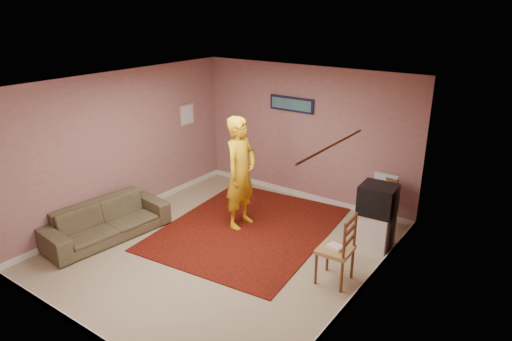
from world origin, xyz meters
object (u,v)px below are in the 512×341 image
Objects in this scene: tv_cabinet at (375,231)px; crt_tv at (378,199)px; chair_a at (380,199)px; person at (241,173)px; sofa at (106,221)px; chair_b at (336,241)px.

crt_tv reaches higher than tv_cabinet.
chair_a is 0.26× the size of person.
tv_cabinet is at bearing -53.26° from sofa.
chair_b is 3.78m from sofa.
chair_b is 0.27× the size of sofa.
sofa is 2.35m from person.
chair_b is (-0.12, -1.15, 0.31)m from tv_cabinet.
chair_a is 1.82m from chair_b.
person is (-2.02, -1.20, 0.40)m from chair_a.
sofa is (-3.75, -2.17, -0.02)m from tv_cabinet.
crt_tv is at bearing -53.23° from sofa.
crt_tv reaches higher than chair_a.
person reaches higher than sofa.
sofa is at bearing 134.27° from person.
crt_tv is 1.12× the size of chair_a.
crt_tv is at bearing -79.29° from person.
chair_b reaches higher than tv_cabinet.
tv_cabinet is at bearing 0.00° from crt_tv.
chair_a is at bearing 178.53° from chair_b.
sofa is at bearing -153.56° from crt_tv.
crt_tv is at bearing -60.43° from chair_a.
person is at bearing -135.36° from chair_a.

